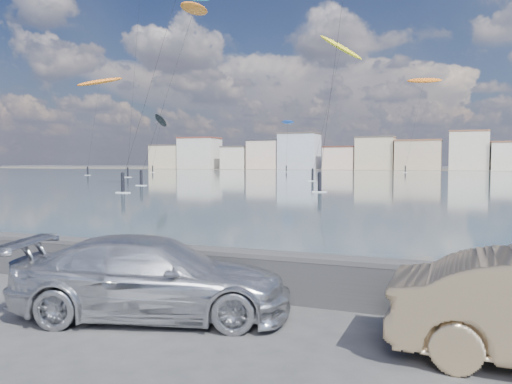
# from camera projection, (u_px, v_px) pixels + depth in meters

# --- Properties ---
(ground) EXTENTS (700.00, 700.00, 0.00)m
(ground) POSITION_uv_depth(u_px,v_px,m) (118.00, 330.00, 8.62)
(ground) COLOR #333335
(ground) RESTS_ON ground
(bay_water) EXTENTS (500.00, 177.00, 0.00)m
(bay_water) POSITION_uv_depth(u_px,v_px,m) (420.00, 178.00, 93.68)
(bay_water) COLOR #3D5868
(bay_water) RESTS_ON ground
(far_shore_strip) EXTENTS (500.00, 60.00, 0.00)m
(far_shore_strip) POSITION_uv_depth(u_px,v_px,m) (436.00, 170.00, 194.54)
(far_shore_strip) COLOR #4C473D
(far_shore_strip) RESTS_ON ground
(seawall) EXTENTS (400.00, 0.36, 1.08)m
(seawall) POSITION_uv_depth(u_px,v_px,m) (193.00, 267.00, 11.09)
(seawall) COLOR #28282B
(seawall) RESTS_ON ground
(far_buildings) EXTENTS (240.79, 13.26, 14.60)m
(far_buildings) POSITION_uv_depth(u_px,v_px,m) (439.00, 154.00, 180.69)
(far_buildings) COLOR beige
(far_buildings) RESTS_ON ground
(car_silver) EXTENTS (5.56, 3.53, 1.50)m
(car_silver) POSITION_uv_depth(u_px,v_px,m) (153.00, 277.00, 9.36)
(car_silver) COLOR silver
(car_silver) RESTS_ON ground
(kitesurfer_7) EXTENTS (10.25, 10.89, 23.31)m
(kitesurfer_7) POSITION_uv_depth(u_px,v_px,m) (100.00, 83.00, 115.84)
(kitesurfer_7) COLOR orange
(kitesurfer_7) RESTS_ON ground
(kitesurfer_8) EXTENTS (7.91, 18.13, 25.82)m
(kitesurfer_8) POSITION_uv_depth(u_px,v_px,m) (341.00, 49.00, 87.86)
(kitesurfer_8) COLOR yellow
(kitesurfer_8) RESTS_ON ground
(kitesurfer_12) EXTENTS (11.37, 19.06, 29.14)m
(kitesurfer_12) POSITION_uv_depth(u_px,v_px,m) (424.00, 81.00, 149.46)
(kitesurfer_12) COLOR orange
(kitesurfer_12) RESTS_ON ground
(kitesurfer_14) EXTENTS (6.06, 13.05, 17.53)m
(kitesurfer_14) POSITION_uv_depth(u_px,v_px,m) (161.00, 121.00, 148.17)
(kitesurfer_14) COLOR black
(kitesurfer_14) RESTS_ON ground
(kitesurfer_16) EXTENTS (7.24, 13.60, 16.28)m
(kitesurfer_16) POSITION_uv_depth(u_px,v_px,m) (288.00, 123.00, 155.40)
(kitesurfer_16) COLOR blue
(kitesurfer_16) RESTS_ON ground
(kitesurfer_18) EXTENTS (4.68, 14.52, 25.19)m
(kitesurfer_18) POSITION_uv_depth(u_px,v_px,m) (194.00, 11.00, 68.53)
(kitesurfer_18) COLOR orange
(kitesurfer_18) RESTS_ON ground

